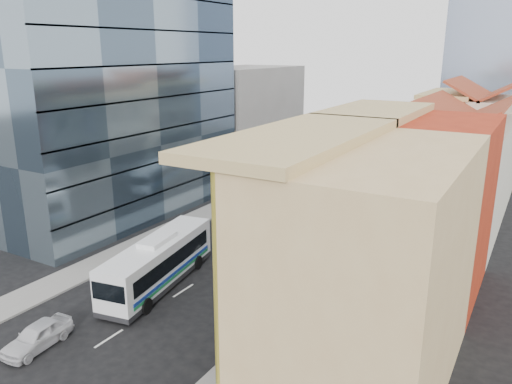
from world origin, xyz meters
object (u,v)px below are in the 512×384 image
Objects in this scene: bus_left_near at (159,261)px; bus_right at (282,258)px; office_tower at (109,63)px; sedan_left at (37,336)px; shophouse_tan at (368,271)px; bus_left_far at (289,194)px.

bus_left_near is 8.81m from bus_right.
office_tower is 28.84m from sedan_left.
shophouse_tan is at bearing -24.30° from office_tower.
bus_left_far is at bearing 83.38° from sedan_left.
bus_right is at bearing -16.23° from office_tower.
bus_left_near is at bearing -72.10° from bus_left_far.
sedan_left is at bearing -139.25° from bus_right.
sedan_left is at bearing -73.63° from bus_left_far.
sedan_left is (-0.80, -30.14, -0.91)m from bus_left_far.
bus_right is at bearing 21.85° from bus_left_near.
bus_right is (7.50, -16.04, 0.41)m from bus_left_far.
office_tower is at bearing 155.70° from shophouse_tan.
bus_left_near is (-16.00, 2.83, -4.15)m from shophouse_tan.
sedan_left is at bearing -158.41° from shophouse_tan.
shophouse_tan reaches higher than bus_left_near.
sedan_left is (-16.80, -6.65, -5.27)m from shophouse_tan.
office_tower is 22.86m from bus_left_near.
bus_left_far is 17.71m from bus_right.
bus_right is 2.99× the size of sedan_left.
shophouse_tan is 0.47× the size of office_tower.
bus_left_far reaches higher than sedan_left.
bus_left_far is at bearing 96.32° from bus_right.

